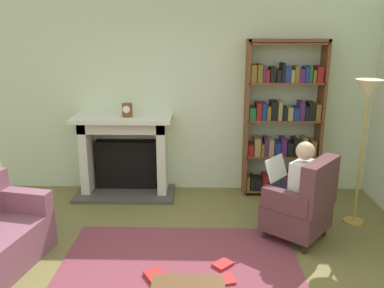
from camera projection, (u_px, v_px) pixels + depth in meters
back_wall at (187, 98)px, 5.70m from camera, size 5.60×0.10×2.70m
area_rug at (179, 272)px, 3.90m from camera, size 2.40×1.80×0.01m
fireplace at (125, 153)px, 5.68m from camera, size 1.39×0.64×1.15m
mantel_clock at (127, 110)px, 5.41m from camera, size 0.14×0.14×0.18m
bookshelf at (283, 122)px, 5.54m from camera, size 1.06×0.32×2.17m
armchair_reading at (302, 204)px, 4.42m from camera, size 0.88×0.89×0.97m
seated_reader at (294, 185)px, 4.44m from camera, size 0.59×0.57×1.14m
scattered_books at (192, 274)px, 3.83m from camera, size 0.89×0.48×0.04m
floor_lamp at (368, 103)px, 4.51m from camera, size 0.32×0.32×1.75m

